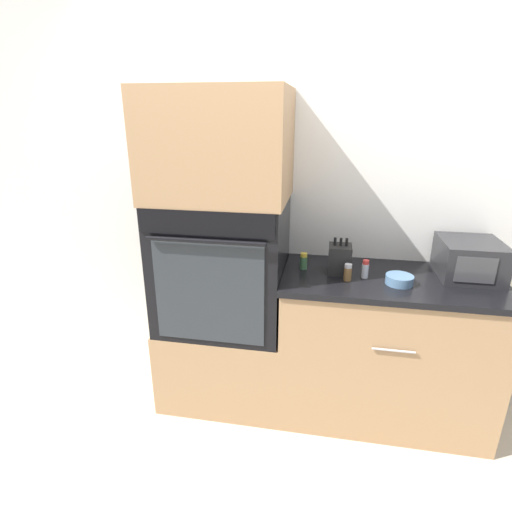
{
  "coord_description": "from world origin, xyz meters",
  "views": [
    {
      "loc": [
        0.23,
        -1.9,
        1.82
      ],
      "look_at": [
        -0.16,
        0.21,
        1.04
      ],
      "focal_mm": 28.0,
      "sensor_mm": 36.0,
      "label": 1
    }
  ],
  "objects_px": {
    "wall_oven": "(222,264)",
    "condiment_jar_far": "(348,272)",
    "microwave": "(469,259)",
    "bowl": "(399,280)",
    "knife_block": "(340,259)",
    "condiment_jar_near": "(304,261)",
    "condiment_jar_mid": "(365,269)"
  },
  "relations": [
    {
      "from": "wall_oven",
      "to": "condiment_jar_far",
      "type": "height_order",
      "value": "wall_oven"
    },
    {
      "from": "microwave",
      "to": "bowl",
      "type": "bearing_deg",
      "value": -154.72
    },
    {
      "from": "bowl",
      "to": "condiment_jar_far",
      "type": "distance_m",
      "value": 0.28
    },
    {
      "from": "wall_oven",
      "to": "knife_block",
      "type": "height_order",
      "value": "wall_oven"
    },
    {
      "from": "microwave",
      "to": "wall_oven",
      "type": "bearing_deg",
      "value": -175.91
    },
    {
      "from": "bowl",
      "to": "condiment_jar_near",
      "type": "relative_size",
      "value": 1.51
    },
    {
      "from": "microwave",
      "to": "bowl",
      "type": "distance_m",
      "value": 0.45
    },
    {
      "from": "microwave",
      "to": "knife_block",
      "type": "height_order",
      "value": "knife_block"
    },
    {
      "from": "microwave",
      "to": "bowl",
      "type": "xyz_separation_m",
      "value": [
        -0.4,
        -0.19,
        -0.08
      ]
    },
    {
      "from": "bowl",
      "to": "condiment_jar_mid",
      "type": "relative_size",
      "value": 1.41
    },
    {
      "from": "microwave",
      "to": "condiment_jar_mid",
      "type": "xyz_separation_m",
      "value": [
        -0.58,
        -0.13,
        -0.05
      ]
    },
    {
      "from": "condiment_jar_mid",
      "to": "condiment_jar_far",
      "type": "relative_size",
      "value": 1.09
    },
    {
      "from": "knife_block",
      "to": "condiment_jar_mid",
      "type": "distance_m",
      "value": 0.16
    },
    {
      "from": "bowl",
      "to": "condiment_jar_mid",
      "type": "bearing_deg",
      "value": 162.06
    },
    {
      "from": "condiment_jar_mid",
      "to": "condiment_jar_far",
      "type": "bearing_deg",
      "value": -149.87
    },
    {
      "from": "condiment_jar_mid",
      "to": "condiment_jar_near",
      "type": "bearing_deg",
      "value": 168.16
    },
    {
      "from": "condiment_jar_far",
      "to": "condiment_jar_mid",
      "type": "bearing_deg",
      "value": 30.13
    },
    {
      "from": "microwave",
      "to": "condiment_jar_mid",
      "type": "height_order",
      "value": "microwave"
    },
    {
      "from": "knife_block",
      "to": "condiment_jar_near",
      "type": "height_order",
      "value": "knife_block"
    },
    {
      "from": "microwave",
      "to": "condiment_jar_near",
      "type": "relative_size",
      "value": 3.64
    },
    {
      "from": "condiment_jar_far",
      "to": "bowl",
      "type": "bearing_deg",
      "value": -0.26
    },
    {
      "from": "wall_oven",
      "to": "microwave",
      "type": "bearing_deg",
      "value": 4.09
    },
    {
      "from": "wall_oven",
      "to": "condiment_jar_near",
      "type": "height_order",
      "value": "wall_oven"
    },
    {
      "from": "microwave",
      "to": "condiment_jar_near",
      "type": "bearing_deg",
      "value": -176.61
    },
    {
      "from": "wall_oven",
      "to": "condiment_jar_mid",
      "type": "xyz_separation_m",
      "value": [
        0.84,
        -0.03,
        0.04
      ]
    },
    {
      "from": "knife_block",
      "to": "condiment_jar_mid",
      "type": "bearing_deg",
      "value": -18.43
    },
    {
      "from": "wall_oven",
      "to": "condiment_jar_mid",
      "type": "bearing_deg",
      "value": -1.85
    },
    {
      "from": "condiment_jar_near",
      "to": "condiment_jar_far",
      "type": "relative_size",
      "value": 1.02
    },
    {
      "from": "wall_oven",
      "to": "bowl",
      "type": "xyz_separation_m",
      "value": [
        1.02,
        -0.09,
        0.01
      ]
    },
    {
      "from": "condiment_jar_near",
      "to": "bowl",
      "type": "bearing_deg",
      "value": -13.94
    },
    {
      "from": "bowl",
      "to": "condiment_jar_mid",
      "type": "height_order",
      "value": "condiment_jar_mid"
    },
    {
      "from": "knife_block",
      "to": "condiment_jar_near",
      "type": "distance_m",
      "value": 0.21
    }
  ]
}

